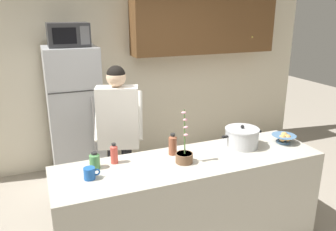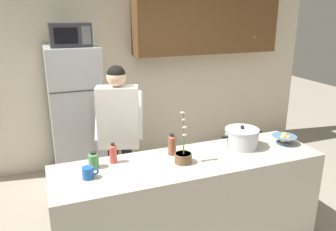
{
  "view_description": "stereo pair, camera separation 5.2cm",
  "coord_description": "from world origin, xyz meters",
  "px_view_note": "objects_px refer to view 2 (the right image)",
  "views": [
    {
      "loc": [
        -1.21,
        -2.44,
        2.19
      ],
      "look_at": [
        0.0,
        0.55,
        1.17
      ],
      "focal_mm": 35.95,
      "sensor_mm": 36.0,
      "label": 1
    },
    {
      "loc": [
        -1.16,
        -2.46,
        2.19
      ],
      "look_at": [
        0.0,
        0.55,
        1.17
      ],
      "focal_mm": 35.95,
      "sensor_mm": 36.0,
      "label": 2
    }
  ],
  "objects_px": {
    "microwave": "(70,35)",
    "bottle_mid_counter": "(172,144)",
    "coffee_mug": "(88,173)",
    "potted_orchid": "(183,155)",
    "bottle_near_edge": "(94,160)",
    "cooking_pot": "(242,138)",
    "person_near_pot": "(119,125)",
    "bread_bowl": "(284,139)",
    "refrigerator": "(77,115)",
    "bottle_far_corner": "(113,153)"
  },
  "relations": [
    {
      "from": "person_near_pot",
      "to": "bread_bowl",
      "type": "bearing_deg",
      "value": -28.36
    },
    {
      "from": "person_near_pot",
      "to": "bottle_mid_counter",
      "type": "bearing_deg",
      "value": -61.6
    },
    {
      "from": "coffee_mug",
      "to": "bottle_mid_counter",
      "type": "xyz_separation_m",
      "value": [
        0.78,
        0.19,
        0.05
      ]
    },
    {
      "from": "coffee_mug",
      "to": "bread_bowl",
      "type": "bearing_deg",
      "value": 0.92
    },
    {
      "from": "microwave",
      "to": "bottle_mid_counter",
      "type": "height_order",
      "value": "microwave"
    },
    {
      "from": "microwave",
      "to": "person_near_pot",
      "type": "xyz_separation_m",
      "value": [
        0.32,
        -1.02,
        -0.86
      ]
    },
    {
      "from": "microwave",
      "to": "person_near_pot",
      "type": "bearing_deg",
      "value": -72.6
    },
    {
      "from": "cooking_pot",
      "to": "bread_bowl",
      "type": "relative_size",
      "value": 1.82
    },
    {
      "from": "refrigerator",
      "to": "cooking_pot",
      "type": "relative_size",
      "value": 4.04
    },
    {
      "from": "microwave",
      "to": "cooking_pot",
      "type": "height_order",
      "value": "microwave"
    },
    {
      "from": "potted_orchid",
      "to": "microwave",
      "type": "bearing_deg",
      "value": 110.42
    },
    {
      "from": "bottle_near_edge",
      "to": "cooking_pot",
      "type": "bearing_deg",
      "value": -2.56
    },
    {
      "from": "refrigerator",
      "to": "bread_bowl",
      "type": "height_order",
      "value": "refrigerator"
    },
    {
      "from": "bottle_near_edge",
      "to": "potted_orchid",
      "type": "xyz_separation_m",
      "value": [
        0.74,
        -0.18,
        -0.0
      ]
    },
    {
      "from": "refrigerator",
      "to": "person_near_pot",
      "type": "relative_size",
      "value": 1.06
    },
    {
      "from": "bread_bowl",
      "to": "potted_orchid",
      "type": "xyz_separation_m",
      "value": [
        -1.1,
        -0.04,
        0.02
      ]
    },
    {
      "from": "person_near_pot",
      "to": "refrigerator",
      "type": "bearing_deg",
      "value": 107.06
    },
    {
      "from": "bottle_far_corner",
      "to": "bottle_near_edge",
      "type": "bearing_deg",
      "value": -168.38
    },
    {
      "from": "potted_orchid",
      "to": "bottle_near_edge",
      "type": "bearing_deg",
      "value": 166.17
    },
    {
      "from": "microwave",
      "to": "person_near_pot",
      "type": "distance_m",
      "value": 1.37
    },
    {
      "from": "refrigerator",
      "to": "microwave",
      "type": "relative_size",
      "value": 3.67
    },
    {
      "from": "bottle_near_edge",
      "to": "bread_bowl",
      "type": "bearing_deg",
      "value": -4.49
    },
    {
      "from": "refrigerator",
      "to": "bottle_mid_counter",
      "type": "height_order",
      "value": "refrigerator"
    },
    {
      "from": "person_near_pot",
      "to": "bottle_mid_counter",
      "type": "xyz_separation_m",
      "value": [
        0.34,
        -0.64,
        -0.02
      ]
    },
    {
      "from": "cooking_pot",
      "to": "bottle_near_edge",
      "type": "relative_size",
      "value": 3.06
    },
    {
      "from": "person_near_pot",
      "to": "coffee_mug",
      "type": "relative_size",
      "value": 12.71
    },
    {
      "from": "coffee_mug",
      "to": "bottle_near_edge",
      "type": "bearing_deg",
      "value": 68.07
    },
    {
      "from": "microwave",
      "to": "coffee_mug",
      "type": "bearing_deg",
      "value": -93.68
    },
    {
      "from": "microwave",
      "to": "coffee_mug",
      "type": "xyz_separation_m",
      "value": [
        -0.12,
        -1.84,
        -0.93
      ]
    },
    {
      "from": "person_near_pot",
      "to": "bottle_far_corner",
      "type": "distance_m",
      "value": 0.65
    },
    {
      "from": "bottle_near_edge",
      "to": "potted_orchid",
      "type": "bearing_deg",
      "value": -13.83
    },
    {
      "from": "bottle_mid_counter",
      "to": "potted_orchid",
      "type": "xyz_separation_m",
      "value": [
        0.03,
        -0.2,
        -0.03
      ]
    },
    {
      "from": "bread_bowl",
      "to": "bottle_mid_counter",
      "type": "relative_size",
      "value": 1.19
    },
    {
      "from": "person_near_pot",
      "to": "cooking_pot",
      "type": "xyz_separation_m",
      "value": [
        1.03,
        -0.71,
        -0.03
      ]
    },
    {
      "from": "refrigerator",
      "to": "potted_orchid",
      "type": "distance_m",
      "value": 2.0
    },
    {
      "from": "cooking_pot",
      "to": "bottle_mid_counter",
      "type": "distance_m",
      "value": 0.69
    },
    {
      "from": "refrigerator",
      "to": "bottle_near_edge",
      "type": "bearing_deg",
      "value": -91.63
    },
    {
      "from": "bread_bowl",
      "to": "microwave",
      "type": "bearing_deg",
      "value": 134.67
    },
    {
      "from": "cooking_pot",
      "to": "bottle_near_edge",
      "type": "height_order",
      "value": "cooking_pot"
    },
    {
      "from": "cooking_pot",
      "to": "bottle_mid_counter",
      "type": "xyz_separation_m",
      "value": [
        -0.69,
        0.08,
        0.01
      ]
    },
    {
      "from": "refrigerator",
      "to": "coffee_mug",
      "type": "xyz_separation_m",
      "value": [
        -0.12,
        -1.87,
        0.09
      ]
    },
    {
      "from": "microwave",
      "to": "potted_orchid",
      "type": "height_order",
      "value": "microwave"
    },
    {
      "from": "refrigerator",
      "to": "bottle_mid_counter",
      "type": "relative_size",
      "value": 8.74
    },
    {
      "from": "coffee_mug",
      "to": "bottle_mid_counter",
      "type": "bearing_deg",
      "value": 13.67
    },
    {
      "from": "microwave",
      "to": "bread_bowl",
      "type": "xyz_separation_m",
      "value": [
        1.79,
        -1.81,
        -0.93
      ]
    },
    {
      "from": "bread_bowl",
      "to": "bottle_far_corner",
      "type": "bearing_deg",
      "value": 173.83
    },
    {
      "from": "refrigerator",
      "to": "bottle_far_corner",
      "type": "bearing_deg",
      "value": -85.65
    },
    {
      "from": "microwave",
      "to": "potted_orchid",
      "type": "distance_m",
      "value": 2.18
    },
    {
      "from": "person_near_pot",
      "to": "cooking_pot",
      "type": "bearing_deg",
      "value": -34.66
    },
    {
      "from": "coffee_mug",
      "to": "bottle_near_edge",
      "type": "relative_size",
      "value": 0.92
    }
  ]
}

